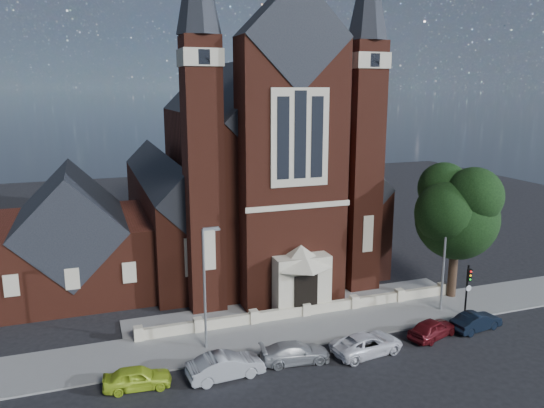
{
  "coord_description": "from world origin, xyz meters",
  "views": [
    {
      "loc": [
        -14.43,
        -26.97,
        16.5
      ],
      "look_at": [
        -0.67,
        12.0,
        7.39
      ],
      "focal_mm": 35.0,
      "sensor_mm": 36.0,
      "label": 1
    }
  ],
  "objects_px": {
    "traffic_signal": "(468,284)",
    "car_navy": "(476,321)",
    "street_tree": "(461,214)",
    "car_white_suv": "(367,344)",
    "car_silver_a": "(226,366)",
    "street_lamp_right": "(446,252)",
    "car_dark_red": "(432,328)",
    "street_lamp_left": "(206,282)",
    "car_lime_van": "(137,378)",
    "car_silver_b": "(295,353)",
    "parish_hall": "(72,243)",
    "church": "(242,173)"
  },
  "relations": [
    {
      "from": "parish_hall",
      "to": "street_lamp_right",
      "type": "bearing_deg",
      "value": -28.22
    },
    {
      "from": "car_silver_a",
      "to": "car_silver_b",
      "type": "relative_size",
      "value": 1.04
    },
    {
      "from": "traffic_signal",
      "to": "car_navy",
      "type": "distance_m",
      "value": 2.85
    },
    {
      "from": "street_tree",
      "to": "car_silver_a",
      "type": "bearing_deg",
      "value": -164.92
    },
    {
      "from": "street_lamp_right",
      "to": "car_silver_b",
      "type": "xyz_separation_m",
      "value": [
        -13.3,
        -3.43,
        -3.97
      ]
    },
    {
      "from": "parish_hall",
      "to": "car_silver_b",
      "type": "xyz_separation_m",
      "value": [
        12.79,
        -17.43,
        -3.38
      ]
    },
    {
      "from": "street_lamp_left",
      "to": "car_white_suv",
      "type": "relative_size",
      "value": 1.71
    },
    {
      "from": "traffic_signal",
      "to": "car_white_suv",
      "type": "distance_m",
      "value": 9.98
    },
    {
      "from": "street_lamp_right",
      "to": "car_navy",
      "type": "bearing_deg",
      "value": -86.88
    },
    {
      "from": "street_lamp_left",
      "to": "car_dark_red",
      "type": "height_order",
      "value": "street_lamp_left"
    },
    {
      "from": "parish_hall",
      "to": "street_lamp_right",
      "type": "distance_m",
      "value": 29.62
    },
    {
      "from": "street_tree",
      "to": "street_lamp_right",
      "type": "height_order",
      "value": "street_tree"
    },
    {
      "from": "church",
      "to": "car_dark_red",
      "type": "height_order",
      "value": "church"
    },
    {
      "from": "parish_hall",
      "to": "car_silver_b",
      "type": "relative_size",
      "value": 2.82
    },
    {
      "from": "traffic_signal",
      "to": "car_silver_a",
      "type": "relative_size",
      "value": 0.89
    },
    {
      "from": "church",
      "to": "parish_hall",
      "type": "distance_m",
      "value": 17.26
    },
    {
      "from": "car_navy",
      "to": "car_silver_b",
      "type": "bearing_deg",
      "value": 80.4
    },
    {
      "from": "street_tree",
      "to": "car_navy",
      "type": "height_order",
      "value": "street_tree"
    },
    {
      "from": "street_tree",
      "to": "car_silver_a",
      "type": "height_order",
      "value": "street_tree"
    },
    {
      "from": "parish_hall",
      "to": "car_silver_b",
      "type": "distance_m",
      "value": 21.88
    },
    {
      "from": "parish_hall",
      "to": "car_navy",
      "type": "bearing_deg",
      "value": -33.71
    },
    {
      "from": "church",
      "to": "car_lime_van",
      "type": "relative_size",
      "value": 9.28
    },
    {
      "from": "street_lamp_right",
      "to": "car_dark_red",
      "type": "bearing_deg",
      "value": -134.05
    },
    {
      "from": "car_silver_b",
      "to": "car_navy",
      "type": "xyz_separation_m",
      "value": [
        13.49,
        -0.1,
        0.01
      ]
    },
    {
      "from": "street_lamp_right",
      "to": "car_dark_red",
      "type": "distance_m",
      "value": 6.25
    },
    {
      "from": "street_lamp_left",
      "to": "traffic_signal",
      "type": "relative_size",
      "value": 2.02
    },
    {
      "from": "church",
      "to": "car_silver_b",
      "type": "height_order",
      "value": "church"
    },
    {
      "from": "car_dark_red",
      "to": "church",
      "type": "bearing_deg",
      "value": -2.15
    },
    {
      "from": "car_silver_b",
      "to": "car_dark_red",
      "type": "distance_m",
      "value": 9.92
    },
    {
      "from": "church",
      "to": "street_lamp_left",
      "type": "distance_m",
      "value": 20.84
    },
    {
      "from": "street_lamp_right",
      "to": "car_white_suv",
      "type": "distance_m",
      "value": 10.25
    },
    {
      "from": "street_tree",
      "to": "car_white_suv",
      "type": "height_order",
      "value": "street_tree"
    },
    {
      "from": "car_dark_red",
      "to": "street_lamp_right",
      "type": "bearing_deg",
      "value": -62.86
    },
    {
      "from": "car_white_suv",
      "to": "street_lamp_right",
      "type": "bearing_deg",
      "value": -72.52
    },
    {
      "from": "church",
      "to": "car_silver_a",
      "type": "bearing_deg",
      "value": -108.69
    },
    {
      "from": "street_lamp_left",
      "to": "street_lamp_right",
      "type": "distance_m",
      "value": 18.0
    },
    {
      "from": "street_tree",
      "to": "car_silver_a",
      "type": "distance_m",
      "value": 21.9
    },
    {
      "from": "traffic_signal",
      "to": "car_dark_red",
      "type": "relative_size",
      "value": 1.03
    },
    {
      "from": "street_tree",
      "to": "car_white_suv",
      "type": "relative_size",
      "value": 2.26
    },
    {
      "from": "street_tree",
      "to": "traffic_signal",
      "type": "height_order",
      "value": "street_tree"
    },
    {
      "from": "parish_hall",
      "to": "car_silver_b",
      "type": "height_order",
      "value": "parish_hall"
    },
    {
      "from": "parish_hall",
      "to": "traffic_signal",
      "type": "height_order",
      "value": "parish_hall"
    },
    {
      "from": "street_lamp_left",
      "to": "car_silver_a",
      "type": "height_order",
      "value": "street_lamp_left"
    },
    {
      "from": "parish_hall",
      "to": "car_dark_red",
      "type": "distance_m",
      "value": 28.86
    },
    {
      "from": "traffic_signal",
      "to": "car_silver_b",
      "type": "height_order",
      "value": "traffic_signal"
    },
    {
      "from": "street_tree",
      "to": "traffic_signal",
      "type": "distance_m",
      "value": 5.7
    },
    {
      "from": "parish_hall",
      "to": "car_silver_b",
      "type": "bearing_deg",
      "value": -53.72
    },
    {
      "from": "church",
      "to": "car_white_suv",
      "type": "bearing_deg",
      "value": -86.26
    },
    {
      "from": "street_lamp_right",
      "to": "traffic_signal",
      "type": "distance_m",
      "value": 2.71
    },
    {
      "from": "street_lamp_right",
      "to": "car_lime_van",
      "type": "height_order",
      "value": "street_lamp_right"
    }
  ]
}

